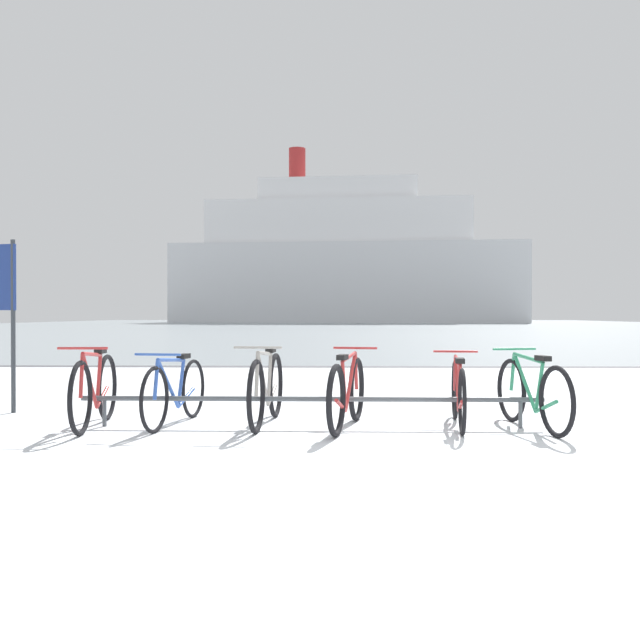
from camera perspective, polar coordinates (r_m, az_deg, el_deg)
The scene contains 9 objects.
ground at distance 59.00m, azimuth 2.07°, elevation -0.62°, with size 80.00×132.00×0.08m.
bike_rack at distance 7.11m, azimuth -0.75°, elevation -6.38°, with size 4.57×0.08×0.31m.
bicycle_0 at distance 7.43m, azimuth -17.48°, elevation -5.35°, with size 0.46×1.66×0.81m.
bicycle_1 at distance 7.39m, azimuth -11.45°, elevation -5.56°, with size 0.46×1.64×0.75m.
bicycle_2 at distance 7.28m, azimuth -4.28°, elevation -5.45°, with size 0.46×1.75×0.81m.
bicycle_3 at distance 7.06m, azimuth 2.17°, elevation -5.77°, with size 0.52×1.65×0.78m.
bicycle_4 at distance 7.28m, azimuth 10.94°, elevation -5.69°, with size 0.46×1.64×0.74m.
bicycle_5 at distance 7.29m, azimuth 16.52°, elevation -5.61°, with size 0.47×1.62×0.77m.
ferry_ship at distance 91.52m, azimuth 2.02°, elevation 4.49°, with size 44.35×15.49×22.28m.
Camera 1 is at (-0.75, -5.09, 1.12)m, focal length 40.25 mm.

